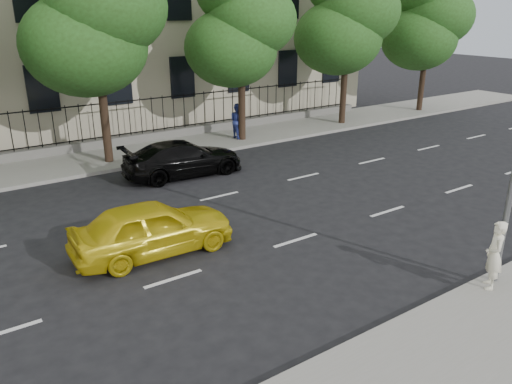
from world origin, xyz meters
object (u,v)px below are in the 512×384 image
yellow_taxi (153,228)px  woman_near (494,255)px  street_light (509,74)px  black_sedan (183,158)px

yellow_taxi → woman_near: (5.89, -6.55, 0.24)m
street_light → black_sedan: street_light is taller
street_light → yellow_taxi: 9.69m
black_sedan → woman_near: 12.54m
street_light → black_sedan: 12.78m
black_sedan → woman_near: (2.04, -12.37, 0.29)m
yellow_taxi → black_sedan: (3.85, 5.82, -0.05)m
woman_near → yellow_taxi: bearing=-91.5°
street_light → black_sedan: (-2.45, 11.74, -4.43)m
yellow_taxi → woman_near: 8.81m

